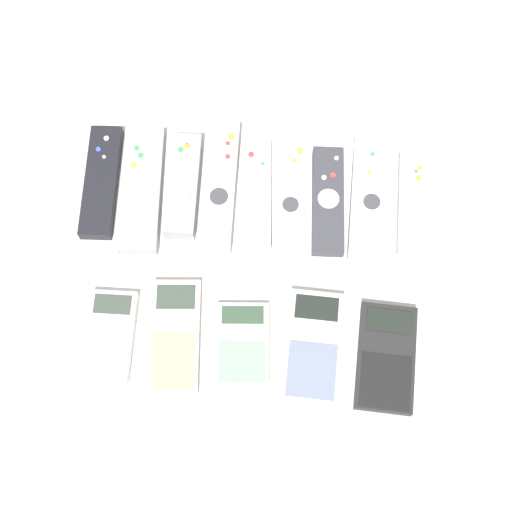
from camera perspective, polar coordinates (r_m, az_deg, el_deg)
The scene contains 15 objects.
ground_plane at distance 1.02m, azimuth -0.11°, elevation -1.70°, with size 3.00×3.00×0.00m, color beige.
remote_0 at distance 1.09m, azimuth -12.27°, elevation 5.83°, with size 0.05×0.18×0.02m.
remote_1 at distance 1.08m, azimuth -9.11°, elevation 5.26°, with size 0.07×0.20×0.02m.
remote_2 at distance 1.07m, azimuth -5.83°, elevation 5.62°, with size 0.05×0.16×0.03m.
remote_3 at distance 1.06m, azimuth -2.86°, elevation 5.56°, with size 0.05×0.21×0.03m.
remote_4 at distance 1.06m, azimuth 0.04°, elevation 4.84°, with size 0.05×0.18×0.02m.
remote_5 at distance 1.06m, azimuth 2.89°, elevation 5.04°, with size 0.05×0.21×0.02m.
remote_6 at distance 1.06m, azimuth 5.77°, elevation 4.41°, with size 0.05×0.17×0.02m.
remote_7 at distance 1.07m, azimuth 9.18°, elevation 4.48°, with size 0.06×0.20×0.02m.
remote_8 at distance 1.08m, azimuth 12.83°, elevation 3.97°, with size 0.06×0.16×0.02m.
calculator_0 at distance 1.01m, azimuth -11.64°, elevation -6.28°, with size 0.07×0.13×0.02m.
calculator_1 at distance 1.00m, azimuth -6.51°, elevation -6.37°, with size 0.08×0.16×0.02m.
calculator_2 at distance 0.99m, azimuth -1.10°, elevation -7.00°, with size 0.08×0.12×0.01m.
calculator_3 at distance 0.99m, azimuth 4.61°, elevation -7.18°, with size 0.08×0.16×0.02m.
calculator_4 at distance 1.00m, azimuth 10.36°, elevation -8.01°, with size 0.08×0.15×0.02m.
Camera 1 is at (0.03, -0.32, 0.97)m, focal length 50.00 mm.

